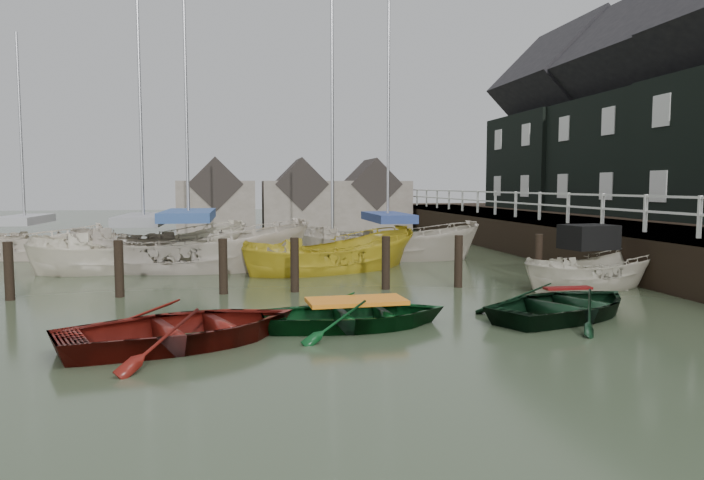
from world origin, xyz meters
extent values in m
plane|color=#303924|center=(0.00, 0.00, 0.00)|extent=(120.00, 120.00, 0.00)
cube|color=black|center=(9.50, 10.00, 1.40)|extent=(3.00, 32.00, 0.20)
cube|color=silver|center=(8.00, 10.00, 2.45)|extent=(0.06, 32.00, 0.06)
cube|color=silver|center=(8.00, 10.00, 2.05)|extent=(0.06, 32.00, 0.06)
cube|color=black|center=(15.00, 10.00, 0.00)|extent=(14.00, 38.00, 1.50)
cube|color=black|center=(15.00, 12.00, 4.00)|extent=(6.00, 7.00, 5.00)
cube|color=black|center=(15.00, 12.00, 8.25)|extent=(6.11, 7.14, 6.11)
cube|color=black|center=(15.00, 19.00, 4.00)|extent=(6.40, 7.00, 5.00)
cube|color=black|center=(15.00, 19.00, 8.25)|extent=(6.52, 7.14, 6.52)
cylinder|color=black|center=(-8.00, 3.00, 0.50)|extent=(0.22, 0.22, 1.80)
cylinder|color=black|center=(-5.50, 3.00, 0.50)|extent=(0.22, 0.22, 1.80)
cylinder|color=black|center=(-3.00, 3.00, 0.50)|extent=(0.22, 0.22, 1.80)
cylinder|color=black|center=(-1.20, 3.00, 0.50)|extent=(0.22, 0.22, 1.80)
cylinder|color=black|center=(1.20, 3.00, 0.50)|extent=(0.22, 0.22, 1.80)
cylinder|color=black|center=(3.20, 3.00, 0.50)|extent=(0.22, 0.22, 1.80)
cylinder|color=black|center=(5.50, 3.00, 0.50)|extent=(0.22, 0.22, 1.80)
cube|color=#665B51|center=(-4.00, 26.00, 1.50)|extent=(4.50, 4.00, 3.00)
cube|color=#282321|center=(-4.00, 26.00, 2.80)|extent=(3.18, 4.08, 3.18)
cube|color=#665B51|center=(1.00, 26.00, 1.50)|extent=(4.50, 4.00, 3.00)
cube|color=#282321|center=(1.00, 26.00, 2.80)|extent=(3.18, 4.08, 3.18)
cube|color=#665B51|center=(5.50, 26.00, 1.50)|extent=(4.50, 4.00, 3.00)
cube|color=#282321|center=(5.50, 26.00, 2.80)|extent=(3.18, 4.08, 3.18)
imported|color=#54100C|center=(-3.51, -2.02, 0.00)|extent=(4.99, 4.34, 0.86)
imported|color=#083314|center=(-0.36, -1.20, 0.00)|extent=(3.80, 2.82, 0.76)
imported|color=black|center=(4.13, -1.08, 0.00)|extent=(4.74, 4.25, 0.81)
imported|color=#BBB49F|center=(6.61, 2.17, 0.00)|extent=(4.37, 2.30, 1.61)
cube|color=black|center=(6.61, 2.37, 1.36)|extent=(1.46, 1.22, 0.65)
imported|color=beige|center=(-5.71, 8.43, 0.00)|extent=(7.54, 4.99, 2.72)
cylinder|color=#B2B2B7|center=(-5.71, 8.43, 5.58)|extent=(0.10, 0.10, 8.16)
cube|color=gray|center=(-5.71, 8.43, 1.62)|extent=(4.13, 2.70, 0.30)
imported|color=beige|center=(-4.22, 7.91, 0.00)|extent=(8.06, 3.84, 3.00)
cylinder|color=#B2B2B7|center=(-4.22, 7.91, 5.64)|extent=(0.10, 0.10, 7.99)
cube|color=navy|center=(-4.22, 7.91, 1.77)|extent=(4.43, 2.06, 0.30)
imported|color=gold|center=(0.34, 6.93, 0.00)|extent=(6.74, 4.65, 2.44)
cylinder|color=#B2B2B7|center=(0.34, 6.93, 5.49)|extent=(0.10, 0.10, 8.29)
imported|color=#BBB09F|center=(2.85, 9.83, 0.00)|extent=(7.16, 4.43, 2.59)
cylinder|color=#B2B2B7|center=(2.85, 9.83, 6.08)|extent=(0.10, 0.10, 9.31)
cube|color=navy|center=(2.85, 9.83, 1.55)|extent=(3.92, 2.39, 0.30)
imported|color=silver|center=(-10.55, 12.26, 0.00)|extent=(6.70, 4.26, 2.42)
cylinder|color=#B2B2B7|center=(-10.55, 12.26, 4.83)|extent=(0.10, 0.10, 7.00)
cube|color=#97969B|center=(-10.55, 12.26, 1.45)|extent=(3.67, 2.30, 0.30)
camera|label=1|loc=(-2.50, -12.97, 2.74)|focal=32.00mm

